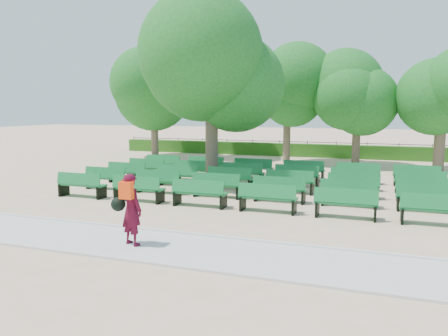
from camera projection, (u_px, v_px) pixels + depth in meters
name	position (u px, v px, depth m)	size (l,w,h in m)	color
ground	(227.00, 191.00, 17.69)	(120.00, 120.00, 0.00)	#D0AC8A
paving	(129.00, 243.00, 10.77)	(30.00, 2.20, 0.06)	silver
curb	(151.00, 230.00, 11.84)	(30.00, 0.12, 0.10)	silver
hedge	(292.00, 150.00, 30.70)	(26.00, 0.70, 0.90)	#275B17
fence	(293.00, 156.00, 31.13)	(26.00, 0.10, 1.02)	black
tree_line	(280.00, 163.00, 27.02)	(21.80, 6.80, 7.04)	#1C6921
bench_array	(259.00, 189.00, 17.72)	(1.89, 0.61, 1.19)	#137032
tree_among	(211.00, 73.00, 19.23)	(5.22, 5.22, 7.28)	brown
person	(130.00, 208.00, 10.46)	(0.87, 0.61, 1.75)	#470A1C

